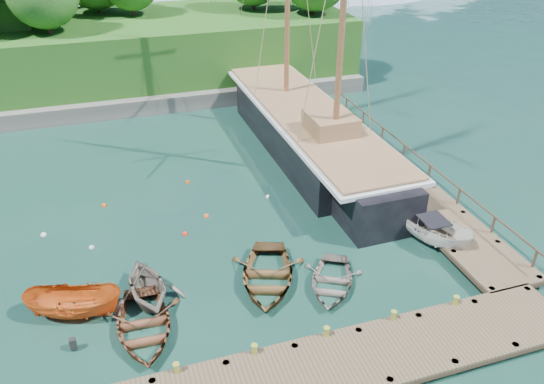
{
  "coord_description": "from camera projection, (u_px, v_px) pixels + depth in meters",
  "views": [
    {
      "loc": [
        -4.78,
        -19.1,
        16.32
      ],
      "look_at": [
        2.68,
        4.16,
        2.0
      ],
      "focal_mm": 35.0,
      "sensor_mm": 36.0,
      "label": 1
    }
  ],
  "objects": [
    {
      "name": "rowboat_3",
      "position": [
        331.0,
        287.0,
        24.72
      ],
      "size": [
        4.46,
        4.91,
        0.83
      ],
      "primitive_type": "imported",
      "rotation": [
        0.0,
        0.0,
        -0.51
      ],
      "color": "#6E665D",
      "rests_on": "ground"
    },
    {
      "name": "cabin_boat_white",
      "position": [
        430.0,
        242.0,
        27.76
      ],
      "size": [
        3.33,
        4.92,
        1.78
      ],
      "primitive_type": "imported",
      "rotation": [
        0.0,
        0.0,
        0.38
      ],
      "color": "silver",
      "rests_on": "ground"
    },
    {
      "name": "motorboat_orange",
      "position": [
        77.0,
        316.0,
        23.06
      ],
      "size": [
        4.55,
        2.85,
        1.65
      ],
      "primitive_type": "imported",
      "rotation": [
        0.0,
        0.0,
        1.25
      ],
      "color": "#CF5818",
      "rests_on": "ground"
    },
    {
      "name": "bollard_3",
      "position": [
        391.0,
        330.0,
        22.34
      ],
      "size": [
        0.26,
        0.26,
        0.45
      ],
      "primitive_type": "cylinder",
      "color": "olive",
      "rests_on": "ground"
    },
    {
      "name": "bollard_2",
      "position": [
        326.0,
        346.0,
        21.55
      ],
      "size": [
        0.26,
        0.26,
        0.45
      ],
      "primitive_type": "cylinder",
      "color": "olive",
      "rests_on": "ground"
    },
    {
      "name": "mooring_buoy_0",
      "position": [
        92.0,
        248.0,
        27.33
      ],
      "size": [
        0.28,
        0.28,
        0.28
      ],
      "primitive_type": "sphere",
      "color": "silver",
      "rests_on": "ground"
    },
    {
      "name": "dock_east",
      "position": [
        390.0,
        170.0,
        33.77
      ],
      "size": [
        3.2,
        24.0,
        1.1
      ],
      "color": "#4A3B2A",
      "rests_on": "ground"
    },
    {
      "name": "mooring_buoy_2",
      "position": [
        206.0,
        217.0,
        29.9
      ],
      "size": [
        0.3,
        0.3,
        0.3
      ],
      "primitive_type": "sphere",
      "color": "#F95211",
      "rests_on": "ground"
    },
    {
      "name": "mooring_buoy_3",
      "position": [
        268.0,
        197.0,
        31.74
      ],
      "size": [
        0.28,
        0.28,
        0.28
      ],
      "primitive_type": "sphere",
      "color": "silver",
      "rests_on": "ground"
    },
    {
      "name": "rowboat_0",
      "position": [
        144.0,
        333.0,
        22.19
      ],
      "size": [
        3.57,
        4.88,
        0.99
      ],
      "primitive_type": "imported",
      "rotation": [
        0.0,
        0.0,
        -0.04
      ],
      "color": "brown",
      "rests_on": "ground"
    },
    {
      "name": "mooring_buoy_6",
      "position": [
        44.0,
        235.0,
        28.3
      ],
      "size": [
        0.32,
        0.32,
        0.32
      ],
      "primitive_type": "sphere",
      "color": "silver",
      "rests_on": "ground"
    },
    {
      "name": "bollard_4",
      "position": [
        453.0,
        315.0,
        23.13
      ],
      "size": [
        0.26,
        0.26,
        0.45
      ],
      "primitive_type": "cylinder",
      "color": "olive",
      "rests_on": "ground"
    },
    {
      "name": "mooring_buoy_4",
      "position": [
        104.0,
        206.0,
        30.88
      ],
      "size": [
        0.3,
        0.3,
        0.3
      ],
      "primitive_type": "sphere",
      "color": "#E34D0E",
      "rests_on": "ground"
    },
    {
      "name": "bollard_0",
      "position": [
        178.0,
        383.0,
        19.97
      ],
      "size": [
        0.26,
        0.26,
        0.45
      ],
      "primitive_type": "cylinder",
      "color": "olive",
      "rests_on": "ground"
    },
    {
      "name": "mooring_buoy_7",
      "position": [
        260.0,
        244.0,
        27.6
      ],
      "size": [
        0.3,
        0.3,
        0.3
      ],
      "primitive_type": "sphere",
      "color": "#F33A17",
      "rests_on": "ground"
    },
    {
      "name": "mooring_buoy_1",
      "position": [
        185.0,
        234.0,
        28.38
      ],
      "size": [
        0.31,
        0.31,
        0.31
      ],
      "primitive_type": "sphere",
      "color": "red",
      "rests_on": "ground"
    },
    {
      "name": "rowboat_2",
      "position": [
        267.0,
        283.0,
        24.97
      ],
      "size": [
        5.11,
        5.99,
        1.05
      ],
      "primitive_type": "imported",
      "rotation": [
        0.0,
        0.0,
        -0.34
      ],
      "color": "brown",
      "rests_on": "ground"
    },
    {
      "name": "dock_near",
      "position": [
        340.0,
        365.0,
        20.18
      ],
      "size": [
        20.0,
        3.2,
        1.1
      ],
      "color": "#4A3B2A",
      "rests_on": "ground"
    },
    {
      "name": "bollard_1",
      "position": [
        255.0,
        364.0,
        20.76
      ],
      "size": [
        0.26,
        0.26,
        0.45
      ],
      "primitive_type": "cylinder",
      "color": "olive",
      "rests_on": "ground"
    },
    {
      "name": "ground",
      "position": [
        245.0,
        279.0,
        25.21
      ],
      "size": [
        160.0,
        160.0,
        0.0
      ],
      "primitive_type": "plane",
      "color": "#193A35",
      "rests_on": "ground"
    },
    {
      "name": "mooring_buoy_5",
      "position": [
        188.0,
        183.0,
        33.29
      ],
      "size": [
        0.29,
        0.29,
        0.29
      ],
      "primitive_type": "sphere",
      "color": "#D15509",
      "rests_on": "ground"
    },
    {
      "name": "rowboat_1",
      "position": [
        149.0,
        300.0,
        23.93
      ],
      "size": [
        3.79,
        4.24,
        2.02
      ],
      "primitive_type": "imported",
      "rotation": [
        0.0,
        0.0,
        0.14
      ],
      "color": "slate",
      "rests_on": "ground"
    },
    {
      "name": "schooner",
      "position": [
        308.0,
        134.0,
        36.72
      ],
      "size": [
        5.9,
        29.68,
        22.16
      ],
      "rotation": [
        0.0,
        0.0,
        0.02
      ],
      "color": "black",
      "rests_on": "ground"
    }
  ]
}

